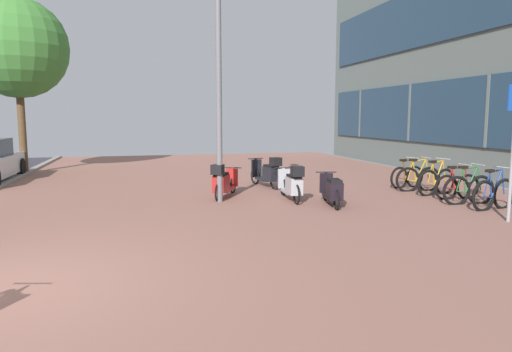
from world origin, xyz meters
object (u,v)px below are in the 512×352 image
at_px(bicycle_rack_03, 436,182).
at_px(scooter_mid, 292,184).
at_px(bicycle_rack_02, 457,186).
at_px(street_tree, 17,48).
at_px(bicycle_rack_04, 418,179).
at_px(lamp_post, 219,68).
at_px(bicycle_rack_00, 494,194).
at_px(bicycle_rack_05, 407,177).
at_px(scooter_far, 332,190).
at_px(scooter_extra, 223,182).
at_px(bicycle_rack_01, 468,190).
at_px(scooter_near, 268,173).

relative_size(bicycle_rack_03, scooter_mid, 0.75).
relative_size(bicycle_rack_02, street_tree, 0.20).
height_order(bicycle_rack_04, lamp_post, lamp_post).
xyz_separation_m(bicycle_rack_02, bicycle_rack_04, (-0.22, 1.38, 0.02)).
relative_size(bicycle_rack_00, bicycle_rack_04, 1.01).
bearing_deg(lamp_post, bicycle_rack_05, 9.46).
bearing_deg(bicycle_rack_03, scooter_far, -167.20).
distance_m(scooter_mid, scooter_far, 1.10).
relative_size(bicycle_rack_03, scooter_extra, 0.84).
relative_size(bicycle_rack_01, bicycle_rack_03, 1.00).
height_order(bicycle_rack_00, scooter_extra, bicycle_rack_00).
height_order(scooter_far, street_tree, street_tree).
relative_size(bicycle_rack_01, lamp_post, 0.24).
distance_m(bicycle_rack_02, scooter_far, 3.46).
bearing_deg(street_tree, bicycle_rack_02, -35.70).
bearing_deg(scooter_near, scooter_far, -77.64).
height_order(bicycle_rack_04, scooter_mid, bicycle_rack_04).
bearing_deg(bicycle_rack_05, street_tree, 151.04).
distance_m(bicycle_rack_00, scooter_mid, 4.61).
bearing_deg(scooter_near, bicycle_rack_03, -30.77).
xyz_separation_m(scooter_mid, lamp_post, (-1.76, 0.34, 2.82)).
bearing_deg(bicycle_rack_01, bicycle_rack_02, 73.14).
distance_m(bicycle_rack_00, bicycle_rack_01, 0.70).
bearing_deg(scooter_near, scooter_extra, -136.43).
height_order(bicycle_rack_03, bicycle_rack_04, bicycle_rack_03).
distance_m(bicycle_rack_05, scooter_extra, 5.65).
distance_m(bicycle_rack_02, lamp_post, 6.71).
xyz_separation_m(scooter_near, scooter_far, (0.69, -3.16, -0.07)).
xyz_separation_m(bicycle_rack_00, bicycle_rack_03, (-0.03, 2.06, 0.00)).
relative_size(bicycle_rack_00, street_tree, 0.22).
xyz_separation_m(scooter_near, scooter_mid, (-0.03, -2.33, -0.01)).
distance_m(lamp_post, street_tree, 9.76).
distance_m(bicycle_rack_03, lamp_post, 6.51).
bearing_deg(bicycle_rack_05, scooter_far, -147.19).
xyz_separation_m(bicycle_rack_05, lamp_post, (-5.79, -0.97, 2.92)).
relative_size(bicycle_rack_00, scooter_near, 0.77).
relative_size(bicycle_rack_04, scooter_far, 0.80).
distance_m(scooter_mid, scooter_extra, 1.78).
bearing_deg(bicycle_rack_01, bicycle_rack_00, -79.89).
distance_m(bicycle_rack_00, scooter_extra, 6.40).
xyz_separation_m(scooter_far, street_tree, (-8.55, 8.70, 4.18)).
bearing_deg(scooter_near, bicycle_rack_02, -36.67).
height_order(scooter_mid, scooter_far, scooter_mid).
height_order(scooter_extra, lamp_post, lamp_post).
xyz_separation_m(bicycle_rack_01, bicycle_rack_05, (0.06, 2.75, -0.03)).
bearing_deg(scooter_far, bicycle_rack_01, -10.72).
height_order(bicycle_rack_01, scooter_extra, bicycle_rack_01).
distance_m(bicycle_rack_01, scooter_far, 3.31).
bearing_deg(bicycle_rack_03, bicycle_rack_04, 98.65).
bearing_deg(scooter_mid, bicycle_rack_01, -20.02).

